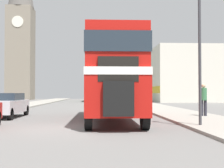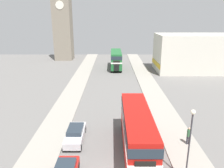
# 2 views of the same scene
# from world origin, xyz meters

# --- Properties ---
(ground_plane) EXTENTS (120.00, 120.00, 0.00)m
(ground_plane) POSITION_xyz_m (0.00, 0.00, 0.00)
(ground_plane) COLOR slate
(double_decker_bus) EXTENTS (2.47, 10.61, 4.08)m
(double_decker_bus) POSITION_xyz_m (2.15, 3.78, 2.44)
(double_decker_bus) COLOR #B2140F
(double_decker_bus) RESTS_ON ground_plane
(bus_distant) EXTENTS (2.55, 10.50, 4.26)m
(bus_distant) POSITION_xyz_m (0.88, 39.05, 2.54)
(bus_distant) COLOR #1E602D
(bus_distant) RESTS_ON ground_plane
(car_parked_mid) EXTENTS (1.70, 4.49, 1.41)m
(car_parked_mid) POSITION_xyz_m (-3.90, 5.82, 0.74)
(car_parked_mid) COLOR silver
(car_parked_mid) RESTS_ON ground_plane
(pedestrian_walking) EXTENTS (0.37, 0.37, 1.83)m
(pedestrian_walking) POSITION_xyz_m (7.41, 4.97, 1.15)
(pedestrian_walking) COLOR #282833
(pedestrian_walking) RESTS_ON sidewalk_right
(street_lamp) EXTENTS (0.36, 0.36, 5.86)m
(street_lamp) POSITION_xyz_m (5.60, 0.08, 3.96)
(street_lamp) COLOR #38383D
(street_lamp) RESTS_ON sidewalk_right
(church_tower) EXTENTS (5.21, 5.21, 32.11)m
(church_tower) POSITION_xyz_m (-14.37, 51.20, 16.44)
(church_tower) COLOR gray
(church_tower) RESTS_ON ground_plane
(shop_building_block) EXTENTS (17.89, 9.63, 8.54)m
(shop_building_block) POSITION_xyz_m (19.08, 36.16, 4.27)
(shop_building_block) COLOR beige
(shop_building_block) RESTS_ON ground_plane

